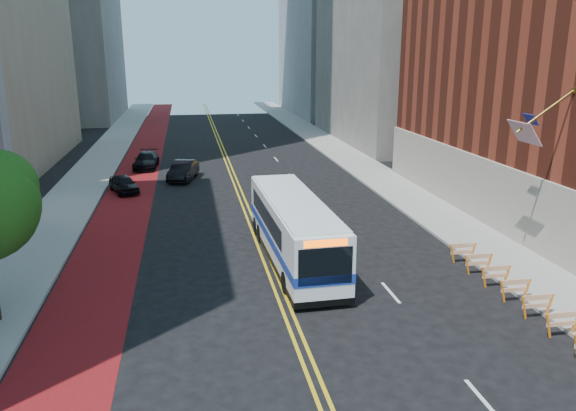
% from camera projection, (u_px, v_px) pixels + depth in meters
% --- Properties ---
extents(ground, '(160.00, 160.00, 0.00)m').
position_uv_depth(ground, '(315.00, 380.00, 18.12)').
color(ground, black).
rests_on(ground, ground).
extents(sidewalk_left, '(4.00, 140.00, 0.15)m').
position_uv_depth(sidewalk_left, '(83.00, 184.00, 44.50)').
color(sidewalk_left, gray).
rests_on(sidewalk_left, ground).
extents(sidewalk_right, '(4.00, 140.00, 0.15)m').
position_uv_depth(sidewalk_right, '(372.00, 173.00, 48.61)').
color(sidewalk_right, gray).
rests_on(sidewalk_right, ground).
extents(bus_lane_paint, '(3.60, 140.00, 0.01)m').
position_uv_depth(bus_lane_paint, '(134.00, 183.00, 45.19)').
color(bus_lane_paint, '#610D13').
rests_on(bus_lane_paint, ground).
extents(center_line_inner, '(0.14, 140.00, 0.01)m').
position_uv_depth(center_line_inner, '(232.00, 179.00, 46.54)').
color(center_line_inner, gold).
rests_on(center_line_inner, ground).
extents(center_line_outer, '(0.14, 140.00, 0.01)m').
position_uv_depth(center_line_outer, '(236.00, 179.00, 46.61)').
color(center_line_outer, gold).
rests_on(center_line_outer, ground).
extents(lane_dashes, '(0.14, 98.20, 0.01)m').
position_uv_depth(lane_dashes, '(276.00, 159.00, 54.99)').
color(lane_dashes, silver).
rests_on(lane_dashes, ground).
extents(construction_barriers, '(1.42, 10.91, 1.00)m').
position_uv_depth(construction_barriers, '(526.00, 294.00, 22.83)').
color(construction_barriers, orange).
rests_on(construction_barriers, ground).
extents(transit_bus, '(2.91, 11.86, 3.24)m').
position_uv_depth(transit_bus, '(293.00, 228.00, 28.08)').
color(transit_bus, white).
rests_on(transit_bus, ground).
extents(car_a, '(2.80, 4.09, 1.29)m').
position_uv_depth(car_a, '(124.00, 184.00, 41.94)').
color(car_a, black).
rests_on(car_a, ground).
extents(car_b, '(2.75, 5.00, 1.56)m').
position_uv_depth(car_b, '(183.00, 170.00, 46.04)').
color(car_b, black).
rests_on(car_b, ground).
extents(car_c, '(2.30, 4.96, 1.40)m').
position_uv_depth(car_c, '(146.00, 160.00, 50.69)').
color(car_c, black).
rests_on(car_c, ground).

